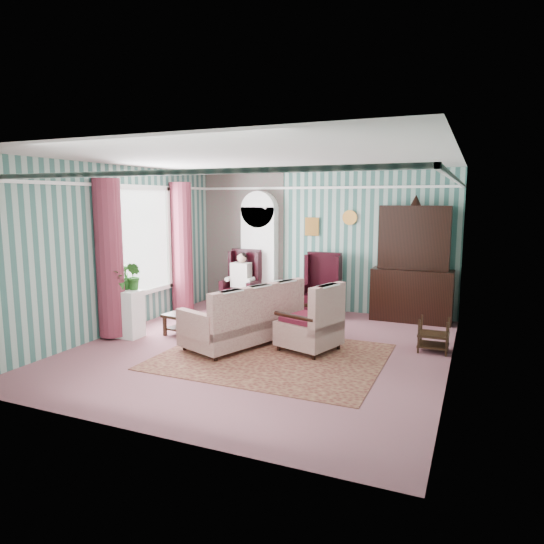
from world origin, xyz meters
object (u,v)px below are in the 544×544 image
at_px(dresser_hutch, 413,260).
at_px(wingback_left, 241,279).
at_px(seated_woman, 241,281).
at_px(floral_armchair, 309,323).
at_px(plant_stand, 126,314).
at_px(bookcase, 259,255).
at_px(nest_table, 434,334).
at_px(wingback_right, 320,285).
at_px(coffee_table, 189,326).
at_px(sofa, 243,309).
at_px(round_side_table, 283,296).

distance_m(dresser_hutch, wingback_left, 3.55).
height_order(seated_woman, floral_armchair, seated_woman).
height_order(wingback_left, plant_stand, wingback_left).
distance_m(bookcase, nest_table, 4.37).
relative_size(wingback_right, nest_table, 2.31).
bearing_deg(bookcase, nest_table, -26.92).
distance_m(nest_table, plant_stand, 5.02).
relative_size(floral_armchair, coffee_table, 1.01).
height_order(seated_woman, sofa, seated_woman).
relative_size(seated_woman, round_side_table, 1.97).
distance_m(wingback_right, coffee_table, 2.83).
bearing_deg(nest_table, plant_stand, -166.16).
height_order(round_side_table, nest_table, round_side_table).
distance_m(wingback_left, seated_woman, 0.04).
relative_size(bookcase, sofa, 1.11).
height_order(wingback_left, seated_woman, wingback_left).
xyz_separation_m(floral_armchair, coffee_table, (-2.13, -0.05, -0.25)).
xyz_separation_m(seated_woman, nest_table, (4.07, -1.55, -0.32)).
distance_m(plant_stand, coffee_table, 1.09).
xyz_separation_m(wingback_right, round_side_table, (-0.85, 0.15, -0.33)).
height_order(dresser_hutch, round_side_table, dresser_hutch).
bearing_deg(floral_armchair, round_side_table, 47.79).
height_order(dresser_hutch, floral_armchair, dresser_hutch).
distance_m(seated_woman, plant_stand, 2.87).
bearing_deg(bookcase, sofa, -70.59).
distance_m(wingback_left, coffee_table, 2.35).
xyz_separation_m(bookcase, wingback_left, (-0.25, -0.39, -0.50)).
bearing_deg(floral_armchair, dresser_hutch, -7.93).
height_order(nest_table, coffee_table, nest_table).
height_order(seated_woman, round_side_table, seated_woman).
distance_m(dresser_hutch, sofa, 3.51).
xyz_separation_m(wingback_right, sofa, (-0.55, -2.31, -0.06)).
distance_m(sofa, coffee_table, 1.09).
bearing_deg(floral_armchair, plant_stand, 116.69).
relative_size(dresser_hutch, plant_stand, 2.95).
distance_m(bookcase, floral_armchair, 3.41).
relative_size(seated_woman, plant_stand, 1.47).
distance_m(wingback_left, round_side_table, 0.97).
distance_m(dresser_hutch, round_side_table, 2.75).
height_order(round_side_table, plant_stand, plant_stand).
height_order(bookcase, nest_table, bookcase).
bearing_deg(floral_armchair, wingback_right, 31.27).
distance_m(wingback_left, plant_stand, 2.87).
bearing_deg(wingback_left, round_side_table, 9.46).
height_order(seated_woman, nest_table, seated_woman).
bearing_deg(bookcase, seated_woman, -122.66).
bearing_deg(wingback_right, floral_armchair, -76.26).
height_order(wingback_right, floral_armchair, wingback_right).
distance_m(bookcase, seated_woman, 0.70).
relative_size(bookcase, coffee_table, 2.57).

